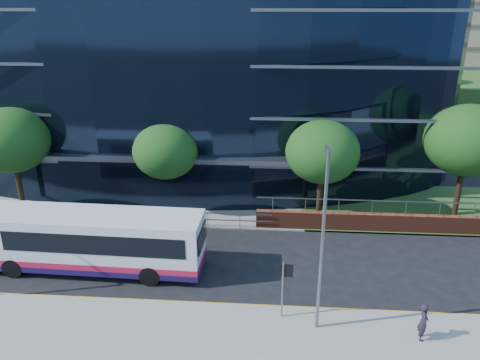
# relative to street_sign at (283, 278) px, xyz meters

# --- Properties ---
(ground) EXTENTS (200.00, 200.00, 0.00)m
(ground) POSITION_rel_street_sign_xyz_m (-4.50, 1.59, -2.15)
(ground) COLOR black
(ground) RESTS_ON ground
(kerb) EXTENTS (80.00, 0.25, 0.16)m
(kerb) POSITION_rel_street_sign_xyz_m (-4.50, 0.59, -2.07)
(kerb) COLOR gray
(kerb) RESTS_ON ground
(yellow_line_outer) EXTENTS (80.00, 0.08, 0.01)m
(yellow_line_outer) POSITION_rel_street_sign_xyz_m (-4.50, 0.79, -2.14)
(yellow_line_outer) COLOR gold
(yellow_line_outer) RESTS_ON ground
(yellow_line_inner) EXTENTS (80.00, 0.08, 0.01)m
(yellow_line_inner) POSITION_rel_street_sign_xyz_m (-4.50, 0.94, -2.14)
(yellow_line_inner) COLOR gold
(yellow_line_inner) RESTS_ON ground
(far_forecourt) EXTENTS (50.00, 8.00, 0.10)m
(far_forecourt) POSITION_rel_street_sign_xyz_m (-10.50, 12.59, -2.10)
(far_forecourt) COLOR gray
(far_forecourt) RESTS_ON ground
(glass_office) EXTENTS (44.00, 23.10, 16.00)m
(glass_office) POSITION_rel_street_sign_xyz_m (-8.50, 22.44, 5.85)
(glass_office) COLOR black
(glass_office) RESTS_ON ground
(guard_railings) EXTENTS (24.00, 0.05, 1.10)m
(guard_railings) POSITION_rel_street_sign_xyz_m (-12.50, 8.59, -1.33)
(guard_railings) COLOR slate
(guard_railings) RESTS_ON ground
(apartment_block) EXTENTS (60.00, 42.00, 30.00)m
(apartment_block) POSITION_rel_street_sign_xyz_m (27.50, 58.80, 8.96)
(apartment_block) COLOR #2D511E
(apartment_block) RESTS_ON ground
(street_sign) EXTENTS (0.85, 0.09, 2.80)m
(street_sign) POSITION_rel_street_sign_xyz_m (0.00, 0.00, 0.00)
(street_sign) COLOR slate
(street_sign) RESTS_ON pavement_near
(tree_far_a) EXTENTS (4.95, 4.95, 6.98)m
(tree_far_a) POSITION_rel_street_sign_xyz_m (-17.50, 10.59, 2.71)
(tree_far_a) COLOR black
(tree_far_a) RESTS_ON ground
(tree_far_b) EXTENTS (4.29, 4.29, 6.05)m
(tree_far_b) POSITION_rel_street_sign_xyz_m (-7.50, 11.09, 2.06)
(tree_far_b) COLOR black
(tree_far_b) RESTS_ON ground
(tree_far_c) EXTENTS (4.62, 4.62, 6.51)m
(tree_far_c) POSITION_rel_street_sign_xyz_m (2.50, 10.59, 2.39)
(tree_far_c) COLOR black
(tree_far_c) RESTS_ON ground
(tree_far_d) EXTENTS (5.28, 5.28, 7.44)m
(tree_far_d) POSITION_rel_street_sign_xyz_m (11.50, 11.59, 3.04)
(tree_far_d) COLOR black
(tree_far_d) RESTS_ON ground
(tree_dist_e) EXTENTS (4.62, 4.62, 6.51)m
(tree_dist_e) POSITION_rel_street_sign_xyz_m (19.50, 41.59, 2.39)
(tree_dist_e) COLOR black
(tree_dist_e) RESTS_ON ground
(streetlight_east) EXTENTS (0.15, 0.77, 8.00)m
(streetlight_east) POSITION_rel_street_sign_xyz_m (1.50, -0.59, 2.29)
(streetlight_east) COLOR slate
(streetlight_east) RESTS_ON pavement_near
(city_bus) EXTENTS (11.79, 3.03, 3.17)m
(city_bus) POSITION_rel_street_sign_xyz_m (-9.76, 3.49, -0.47)
(city_bus) COLOR silver
(city_bus) RESTS_ON ground
(pedestrian) EXTENTS (0.47, 0.65, 1.67)m
(pedestrian) POSITION_rel_street_sign_xyz_m (5.79, -1.04, -1.16)
(pedestrian) COLOR #251D2B
(pedestrian) RESTS_ON pavement_near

